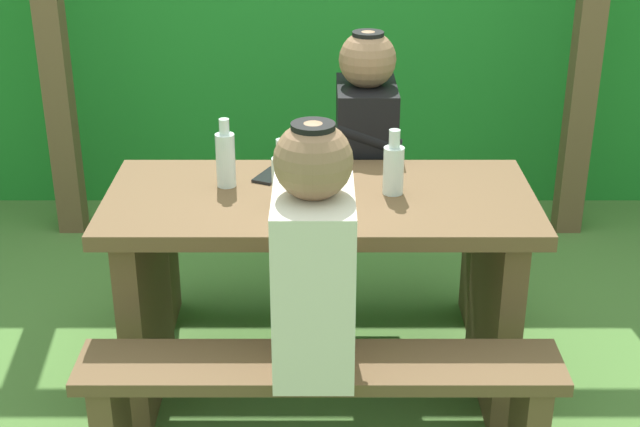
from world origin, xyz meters
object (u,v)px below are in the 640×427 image
at_px(bench_near, 320,400).
at_px(bottle_center, 226,158).
at_px(cell_phone, 270,176).
at_px(drinking_glass, 339,173).
at_px(bottle_left, 282,178).
at_px(person_white_shirt, 313,258).
at_px(picnic_table, 320,262).
at_px(bench_far, 320,244).
at_px(person_black_coat, 366,134).
at_px(bottle_right, 394,168).

relative_size(bench_near, bottle_center, 6.02).
distance_m(bench_near, cell_phone, 0.82).
xyz_separation_m(drinking_glass, cell_phone, (-0.23, 0.08, -0.04)).
relative_size(bench_near, bottle_left, 6.40).
bearing_deg(bottle_center, person_white_shirt, -63.66).
bearing_deg(drinking_glass, cell_phone, 161.83).
bearing_deg(picnic_table, bench_far, 90.00).
bearing_deg(cell_phone, bench_near, -51.27).
xyz_separation_m(person_white_shirt, person_black_coat, (0.19, 1.03, 0.00)).
xyz_separation_m(drinking_glass, bottle_left, (-0.18, -0.16, 0.04)).
height_order(bottle_right, cell_phone, bottle_right).
relative_size(bottle_center, cell_phone, 1.66).
xyz_separation_m(bench_near, bench_far, (0.00, 1.03, 0.00)).
relative_size(person_white_shirt, person_black_coat, 1.00).
xyz_separation_m(bench_near, cell_phone, (-0.17, 0.67, 0.44)).
bearing_deg(drinking_glass, bench_near, -96.03).
height_order(bench_near, person_black_coat, person_black_coat).
bearing_deg(drinking_glass, bottle_center, -179.97).
height_order(bench_near, bottle_right, bottle_right).
xyz_separation_m(picnic_table, bench_near, (0.00, -0.52, -0.19)).
distance_m(person_black_coat, cell_phone, 0.50).
relative_size(person_black_coat, drinking_glass, 8.02).
height_order(bench_near, cell_phone, cell_phone).
bearing_deg(bottle_right, bottle_center, 173.38).
bearing_deg(person_white_shirt, picnic_table, 88.02).
relative_size(person_black_coat, bottle_left, 3.29).
xyz_separation_m(picnic_table, cell_phone, (-0.17, 0.15, 0.25)).
bearing_deg(bench_near, person_white_shirt, 169.41).
distance_m(drinking_glass, bottle_center, 0.38).
distance_m(picnic_table, person_white_shirt, 0.58).
relative_size(bottle_left, cell_phone, 1.56).
relative_size(picnic_table, person_white_shirt, 1.95).
xyz_separation_m(picnic_table, person_black_coat, (0.17, 0.51, 0.28)).
xyz_separation_m(bottle_left, bottle_center, (-0.19, 0.16, 0.01)).
bearing_deg(person_black_coat, person_white_shirt, -100.50).
xyz_separation_m(drinking_glass, bottle_right, (0.17, -0.06, 0.04)).
height_order(person_white_shirt, bottle_right, person_white_shirt).
bearing_deg(person_black_coat, bottle_center, -137.99).
bearing_deg(person_white_shirt, bench_far, 89.01).
distance_m(picnic_table, person_black_coat, 0.61).
height_order(person_black_coat, cell_phone, person_black_coat).
xyz_separation_m(bench_near, drinking_glass, (0.06, 0.60, 0.48)).
relative_size(bottle_right, cell_phone, 1.55).
height_order(bench_near, bottle_left, bottle_left).
xyz_separation_m(bottle_right, cell_phone, (-0.41, 0.14, -0.08)).
bearing_deg(cell_phone, picnic_table, -17.81).
relative_size(bench_far, bottle_center, 6.02).
height_order(picnic_table, bottle_right, bottle_right).
bearing_deg(bottle_center, cell_phone, 28.55).
bearing_deg(person_black_coat, bottle_right, -82.62).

